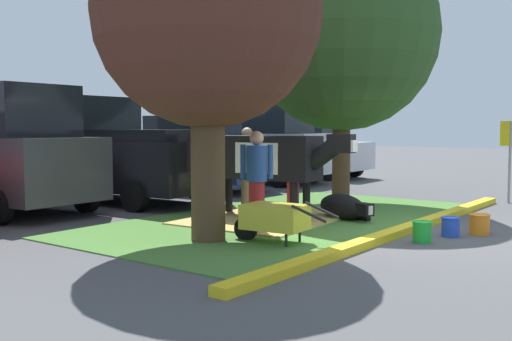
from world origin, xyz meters
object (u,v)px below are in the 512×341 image
object	(u,v)px
calf_lying	(343,207)
sedan_silver	(305,148)
suv_black	(256,141)
person_visitor_far	(293,169)
shade_tree_left	(207,15)
bucket_green	(422,231)
bucket_orange	(480,224)
person_visitor_near	(257,178)
pickup_truck_black	(111,153)
sedan_blue	(193,154)
cow_holstein	(264,158)
wheelbarrow	(273,218)
parking_sign	(510,145)
bucket_blue	(451,226)
person_handler	(247,164)
shade_tree_right	(342,35)

from	to	relation	value
calf_lying	sedan_silver	size ratio (longest dim) A/B	0.30
suv_black	person_visitor_far	bearing A→B (deg)	-135.08
shade_tree_left	sedan_silver	bearing A→B (deg)	25.38
bucket_green	bucket_orange	bearing A→B (deg)	-21.95
person_visitor_near	pickup_truck_black	world-z (taller)	pickup_truck_black
calf_lying	sedan_blue	size ratio (longest dim) A/B	0.30
cow_holstein	sedan_silver	size ratio (longest dim) A/B	0.71
shade_tree_left	person_visitor_near	distance (m)	2.66
wheelbarrow	sedan_silver	xyz separation A→B (m)	(10.17, 5.92, 0.60)
person_visitor_near	wheelbarrow	world-z (taller)	person_visitor_near
parking_sign	bucket_blue	xyz separation A→B (m)	(-4.88, -0.36, -1.14)
person_visitor_near	wheelbarrow	bearing A→B (deg)	-127.19
calf_lying	sedan_blue	bearing A→B (deg)	69.42
calf_lying	person_handler	world-z (taller)	person_handler
cow_holstein	bucket_orange	size ratio (longest dim) A/B	9.40
cow_holstein	suv_black	size ratio (longest dim) A/B	0.67
pickup_truck_black	person_visitor_near	bearing A→B (deg)	-104.53
cow_holstein	sedan_blue	bearing A→B (deg)	57.05
sedan_blue	suv_black	size ratio (longest dim) A/B	0.96
cow_holstein	parking_sign	distance (m)	6.03
person_visitor_far	pickup_truck_black	size ratio (longest dim) A/B	0.28
calf_lying	wheelbarrow	xyz separation A→B (m)	(-2.61, -0.27, 0.15)
sedan_blue	pickup_truck_black	bearing A→B (deg)	-177.51
person_visitor_near	sedan_blue	xyz separation A→B (m)	(4.26, 5.41, 0.10)
bucket_green	person_visitor_far	bearing A→B (deg)	60.79
sedan_blue	person_visitor_far	bearing A→B (deg)	-107.97
bucket_green	suv_black	distance (m)	10.03
parking_sign	pickup_truck_black	xyz separation A→B (m)	(-5.09, 7.54, -0.19)
pickup_truck_black	sedan_blue	xyz separation A→B (m)	(2.89, 0.13, -0.13)
shade_tree_right	wheelbarrow	size ratio (longest dim) A/B	3.60
shade_tree_right	bucket_blue	world-z (taller)	shade_tree_right
person_handler	wheelbarrow	world-z (taller)	person_handler
wheelbarrow	bucket_blue	xyz separation A→B (m)	(2.13, -1.89, -0.22)
bucket_blue	suv_black	size ratio (longest dim) A/B	0.07
person_handler	person_visitor_near	distance (m)	3.07
bucket_blue	suv_black	distance (m)	9.74
person_visitor_near	sedan_silver	world-z (taller)	sedan_silver
person_handler	wheelbarrow	xyz separation A→B (m)	(-2.87, -2.74, -0.54)
person_visitor_near	pickup_truck_black	distance (m)	5.46
parking_sign	bucket_green	bearing A→B (deg)	-178.09
cow_holstein	person_visitor_far	bearing A→B (deg)	15.45
person_visitor_far	bucket_green	size ratio (longest dim) A/B	4.81
shade_tree_right	wheelbarrow	distance (m)	5.84
shade_tree_left	bucket_orange	bearing A→B (deg)	-45.46
person_visitor_near	bucket_orange	xyz separation A→B (m)	(2.05, -2.92, -0.72)
person_visitor_far	bucket_blue	world-z (taller)	person_visitor_far
shade_tree_left	wheelbarrow	distance (m)	3.13
person_handler	sedan_silver	xyz separation A→B (m)	(7.29, 3.19, 0.06)
shade_tree_left	pickup_truck_black	size ratio (longest dim) A/B	0.93
person_visitor_far	shade_tree_left	bearing A→B (deg)	-164.77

